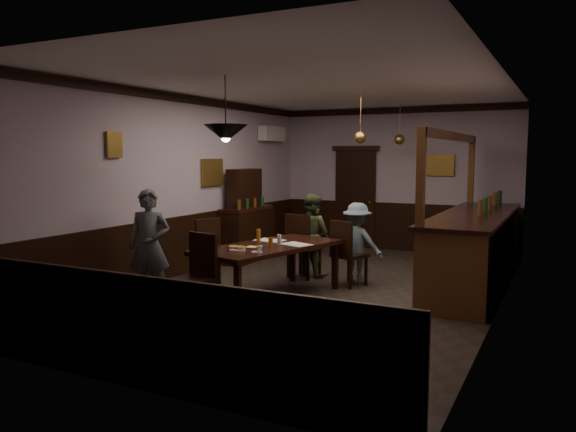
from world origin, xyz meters
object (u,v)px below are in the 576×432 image
Objects in this scene: sideboard at (246,224)px; pendant_brass_far at (400,140)px; chair_side at (213,251)px; person_seated_right at (357,243)px; soda_can at (271,242)px; person_seated_left at (312,235)px; pendant_iron at (226,133)px; person_standing at (149,246)px; dining_table at (269,250)px; chair_far_right at (346,250)px; chair_far_left at (301,243)px; bar_counter at (475,247)px; chair_near at (196,272)px; pendant_brass_mid at (360,137)px; coffee_cup at (260,249)px.

pendant_brass_far is (2.51, 1.52, 1.60)m from sideboard.
person_seated_right is at bearing -36.83° from chair_side.
soda_can is at bearing -80.56° from chair_side.
person_seated_left is 1.65× the size of pendant_iron.
person_standing is at bearing -170.57° from pendant_iron.
soda_can is 2.97m from sideboard.
chair_side is (-0.96, 0.03, -0.10)m from dining_table.
chair_far_right is 8.47× the size of soda_can.
chair_far_left is 0.61× the size of sideboard.
soda_can is (0.20, -1.41, 0.23)m from chair_far_left.
bar_counter is at bearing -150.87° from person_seated_left.
person_seated_left is 2.84m from pendant_brass_far.
dining_table is at bearing 102.24° from chair_far_left.
chair_far_right is 0.97× the size of chair_near.
pendant_brass_far is (0.85, 2.19, 1.61)m from person_seated_left.
chair_near is at bearing -68.29° from sideboard.
sideboard is 2.15× the size of pendant_brass_far.
dining_table is at bearing 111.24° from person_seated_left.
pendant_brass_mid is at bearing -3.71° from sideboard.
chair_far_right is 0.58× the size of sideboard.
coffee_cup is 0.02× the size of bar_counter.
bar_counter reaches higher than person_standing.
person_seated_right is 15.87× the size of coffee_cup.
person_seated_left reaches higher than chair_far_left.
dining_table is at bearing -52.75° from sideboard.
chair_near is 0.88m from coffee_cup.
person_seated_right is (1.12, 2.67, 0.06)m from chair_near.
sideboard reaches higher than dining_table.
person_seated_right is (0.81, 1.40, -0.05)m from dining_table.
person_standing is 1.92× the size of pendant_brass_far.
person_seated_right is 2.08m from coffee_cup.
sideboard reaches higher than person_standing.
pendant_brass_mid reaches higher than chair_near.
pendant_iron reaches higher than person_seated_right.
pendant_brass_far is (0.05, 2.67, 1.74)m from chair_far_right.
pendant_iron is (-0.06, -2.11, 1.70)m from chair_far_left.
pendant_brass_mid is at bearing -59.60° from chair_far_right.
sideboard is at bearing 121.55° from chair_near.
person_standing is 2.87m from person_seated_left.
chair_far_right is 1.39m from soda_can.
chair_near is 0.83× the size of person_seated_right.
person_standing is 1.13× the size of person_seated_left.
dining_table is at bearing -105.16° from pendant_brass_mid.
person_standing reaches higher than dining_table.
pendant_brass_mid reaches higher than chair_side.
chair_far_right is at bearing 76.30° from chair_near.
sideboard reaches higher than person_seated_right.
person_seated_right is 1.57× the size of pendant_brass_mid.
pendant_brass_mid reaches higher than sideboard.
sideboard is at bearing -3.01° from person_seated_left.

